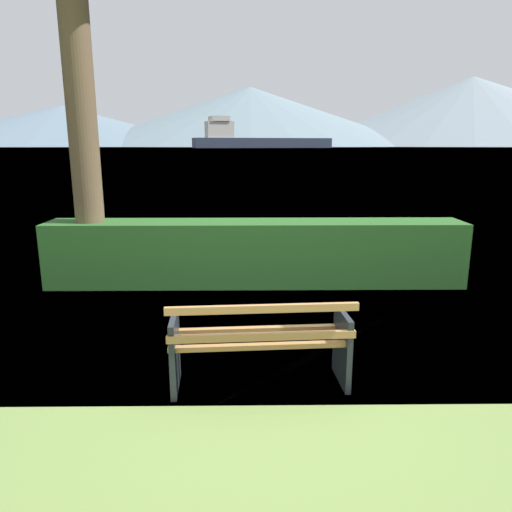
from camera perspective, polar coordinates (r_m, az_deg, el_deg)
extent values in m
plane|color=olive|center=(4.50, 0.41, -15.09)|extent=(1400.00, 1400.00, 0.00)
plane|color=#6B8EA3|center=(313.58, -0.69, 12.96)|extent=(620.00, 620.00, 0.00)
cube|color=#A0703F|center=(4.13, 0.65, -10.87)|extent=(1.60, 0.17, 0.04)
cube|color=#A0703F|center=(4.31, 0.42, -9.82)|extent=(1.60, 0.17, 0.04)
cube|color=#A0703F|center=(4.48, 0.21, -8.86)|extent=(1.60, 0.17, 0.04)
cube|color=#A0703F|center=(4.02, 0.75, -9.74)|extent=(1.60, 0.15, 0.06)
cube|color=#A0703F|center=(3.88, 0.83, -6.40)|extent=(1.60, 0.15, 0.06)
cube|color=#1E2328|center=(4.34, -9.80, -11.46)|extent=(0.08, 0.51, 0.68)
cube|color=#1E2328|center=(4.46, 10.39, -10.80)|extent=(0.08, 0.51, 0.68)
cube|color=#285B23|center=(7.36, -0.06, 0.40)|extent=(6.41, 0.75, 0.99)
cylinder|color=brown|center=(7.60, -20.36, 15.83)|extent=(0.43, 0.43, 5.16)
cube|color=#2D384C|center=(305.30, 0.90, 13.52)|extent=(88.64, 36.90, 6.04)
cube|color=silver|center=(298.19, -4.47, 14.99)|extent=(18.57, 15.85, 9.67)
cube|color=silver|center=(298.44, -4.50, 16.21)|extent=(14.34, 15.82, 3.02)
cone|color=slate|center=(595.55, -22.28, 14.33)|extent=(346.90, 346.90, 44.55)
cone|color=slate|center=(585.41, -0.71, 16.48)|extent=(403.05, 403.05, 68.13)
cone|color=gray|center=(647.41, 24.48, 15.60)|extent=(414.00, 414.00, 81.01)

